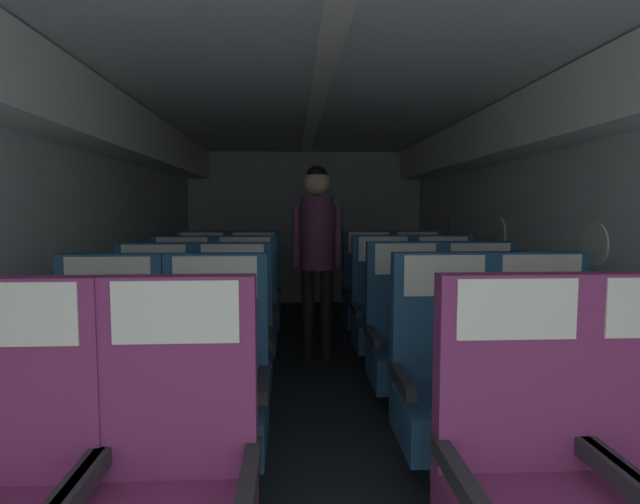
{
  "coord_description": "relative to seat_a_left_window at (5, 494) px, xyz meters",
  "views": [
    {
      "loc": [
        -0.18,
        -0.11,
        1.3
      ],
      "look_at": [
        0.02,
        3.66,
        0.98
      ],
      "focal_mm": 28.75,
      "sensor_mm": 36.0,
      "label": 1
    }
  ],
  "objects": [
    {
      "name": "seat_c_left_aisle",
      "position": [
        0.48,
        1.66,
        0.0
      ],
      "size": [
        0.53,
        0.5,
        1.09
      ],
      "color": "#38383D",
      "rests_on": "ground"
    },
    {
      "name": "seat_a_right_window",
      "position": [
        1.59,
        -0.0,
        0.0
      ],
      "size": [
        0.53,
        0.5,
        1.09
      ],
      "color": "#38383D",
      "rests_on": "ground"
    },
    {
      "name": "seat_e_right_aisle",
      "position": [
        2.08,
        3.33,
        0.0
      ],
      "size": [
        0.53,
        0.5,
        1.09
      ],
      "color": "#38383D",
      "rests_on": "ground"
    },
    {
      "name": "seat_b_left_window",
      "position": [
        -0.01,
        0.84,
        0.0
      ],
      "size": [
        0.53,
        0.5,
        1.09
      ],
      "color": "#38383D",
      "rests_on": "ground"
    },
    {
      "name": "seat_e_left_aisle",
      "position": [
        0.49,
        3.3,
        0.0
      ],
      "size": [
        0.53,
        0.5,
        1.09
      ],
      "color": "#38383D",
      "rests_on": "ground"
    },
    {
      "name": "seat_c_right_window",
      "position": [
        1.59,
        1.67,
        0.0
      ],
      "size": [
        0.53,
        0.5,
        1.09
      ],
      "color": "#38383D",
      "rests_on": "ground"
    },
    {
      "name": "seat_a_left_window",
      "position": [
        0.0,
        0.0,
        0.0
      ],
      "size": [
        0.53,
        0.5,
        1.09
      ],
      "color": "#38383D",
      "rests_on": "ground"
    },
    {
      "name": "seat_c_left_window",
      "position": [
        -0.01,
        1.65,
        0.0
      ],
      "size": [
        0.53,
        0.5,
        1.09
      ],
      "color": "#38383D",
      "rests_on": "ground"
    },
    {
      "name": "seat_a_left_aisle",
      "position": [
        0.49,
        0.01,
        0.0
      ],
      "size": [
        0.53,
        0.5,
        1.09
      ],
      "color": "#38383D",
      "rests_on": "ground"
    },
    {
      "name": "ground",
      "position": [
        1.04,
        2.08,
        -0.46
      ],
      "size": [
        3.46,
        7.35,
        0.02
      ],
      "primitive_type": "cube",
      "color": "#23282D"
    },
    {
      "name": "seat_d_left_aisle",
      "position": [
        0.49,
        2.48,
        0.0
      ],
      "size": [
        0.53,
        0.5,
        1.09
      ],
      "color": "#38383D",
      "rests_on": "ground"
    },
    {
      "name": "fuselage_shell",
      "position": [
        1.04,
        2.34,
        1.08
      ],
      "size": [
        3.34,
        7.0,
        2.14
      ],
      "color": "silver",
      "rests_on": "ground"
    },
    {
      "name": "seat_e_right_window",
      "position": [
        1.6,
        3.33,
        0.0
      ],
      "size": [
        0.53,
        0.5,
        1.09
      ],
      "color": "#38383D",
      "rests_on": "ground"
    },
    {
      "name": "seat_d_right_aisle",
      "position": [
        2.09,
        2.48,
        0.0
      ],
      "size": [
        0.53,
        0.5,
        1.09
      ],
      "color": "#38383D",
      "rests_on": "ground"
    },
    {
      "name": "seat_b_right_aisle",
      "position": [
        2.09,
        0.84,
        0.0
      ],
      "size": [
        0.53,
        0.5,
        1.09
      ],
      "color": "#38383D",
      "rests_on": "ground"
    },
    {
      "name": "seat_b_right_window",
      "position": [
        1.6,
        0.84,
        0.0
      ],
      "size": [
        0.53,
        0.5,
        1.09
      ],
      "color": "#38383D",
      "rests_on": "ground"
    },
    {
      "name": "seat_c_right_aisle",
      "position": [
        2.09,
        1.67,
        0.0
      ],
      "size": [
        0.53,
        0.5,
        1.09
      ],
      "color": "#38383D",
      "rests_on": "ground"
    },
    {
      "name": "flight_attendant",
      "position": [
        1.07,
        2.86,
        0.58
      ],
      "size": [
        0.43,
        0.28,
        1.67
      ],
      "rotation": [
        0.0,
        0.0,
        -0.05
      ],
      "color": "black",
      "rests_on": "ground"
    },
    {
      "name": "seat_b_left_aisle",
      "position": [
        0.49,
        0.84,
        0.0
      ],
      "size": [
        0.53,
        0.5,
        1.09
      ],
      "color": "#38383D",
      "rests_on": "ground"
    },
    {
      "name": "seat_d_right_window",
      "position": [
        1.6,
        2.5,
        0.0
      ],
      "size": [
        0.53,
        0.5,
        1.09
      ],
      "color": "#38383D",
      "rests_on": "ground"
    },
    {
      "name": "seat_d_left_window",
      "position": [
        -0.01,
        2.48,
        0.0
      ],
      "size": [
        0.53,
        0.5,
        1.09
      ],
      "color": "#38383D",
      "rests_on": "ground"
    },
    {
      "name": "seat_e_left_window",
      "position": [
        0.0,
        3.33,
        0.0
      ],
      "size": [
        0.53,
        0.5,
        1.09
      ],
      "color": "#38383D",
      "rests_on": "ground"
    }
  ]
}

